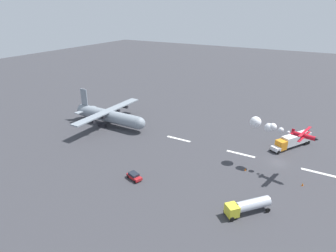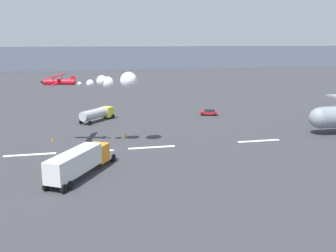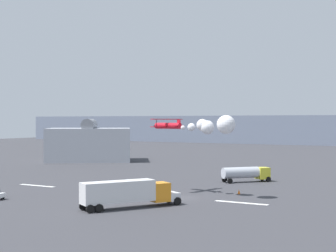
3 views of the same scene
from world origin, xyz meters
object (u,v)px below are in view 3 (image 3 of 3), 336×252
stunt_biplane_red (208,125)px  semi_truck_orange (128,192)px  traffic_cone_near (167,186)px  fuel_tanker_truck (246,173)px  traffic_cone_far (239,192)px

stunt_biplane_red → semi_truck_orange: stunt_biplane_red is taller
stunt_biplane_red → traffic_cone_near: size_ratio=21.42×
stunt_biplane_red → semi_truck_orange: size_ratio=1.20×
stunt_biplane_red → fuel_tanker_truck: 22.55m
fuel_tanker_truck → stunt_biplane_red: bearing=-85.9°
traffic_cone_near → stunt_biplane_red: bearing=-25.8°
stunt_biplane_red → fuel_tanker_truck: size_ratio=1.86×
stunt_biplane_red → traffic_cone_near: bearing=154.2°
semi_truck_orange → traffic_cone_far: (8.15, 19.62, -1.74)m
semi_truck_orange → traffic_cone_near: size_ratio=17.85×
fuel_tanker_truck → traffic_cone_far: 16.36m
fuel_tanker_truck → traffic_cone_near: (-8.60, -15.63, -1.37)m
fuel_tanker_truck → traffic_cone_far: fuel_tanker_truck is taller
semi_truck_orange → traffic_cone_near: 20.34m
stunt_biplane_red → traffic_cone_far: stunt_biplane_red is taller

